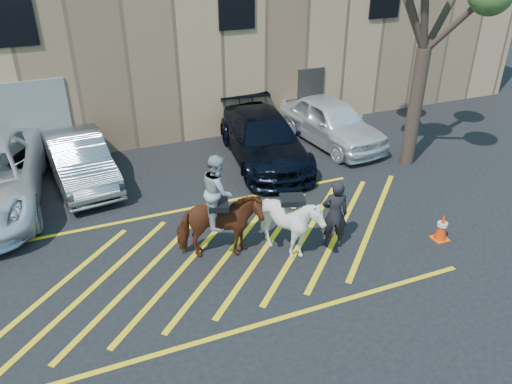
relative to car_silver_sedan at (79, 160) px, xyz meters
name	(u,v)px	position (x,y,z in m)	size (l,w,h in m)	color
ground	(224,248)	(2.90, -5.08, -0.75)	(90.00, 90.00, 0.00)	black
car_silver_sedan	(79,160)	(0.00, 0.00, 0.00)	(1.58, 4.53, 1.49)	gray
car_blue_suv	(264,138)	(5.84, -0.66, 0.04)	(2.21, 5.43, 1.58)	black
car_white_suv	(331,121)	(8.69, -0.18, 0.06)	(1.92, 4.76, 1.62)	white
handler	(335,214)	(5.47, -5.97, 0.15)	(0.66, 0.43, 1.80)	black
warehouse	(125,18)	(2.88, 6.91, 2.90)	(32.42, 10.20, 7.30)	tan
hatching_zone	(228,255)	(2.90, -5.38, -0.74)	(12.60, 5.12, 0.01)	yellow
mounted_bay	(219,218)	(2.72, -5.37, 0.33)	(2.20, 1.41, 2.68)	#5A2215
saddled_white	(291,224)	(4.34, -5.89, 0.10)	(1.77, 1.88, 1.68)	silver
traffic_cone	(442,227)	(8.15, -6.78, -0.38)	(0.38, 0.38, 0.73)	#FE5F0A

